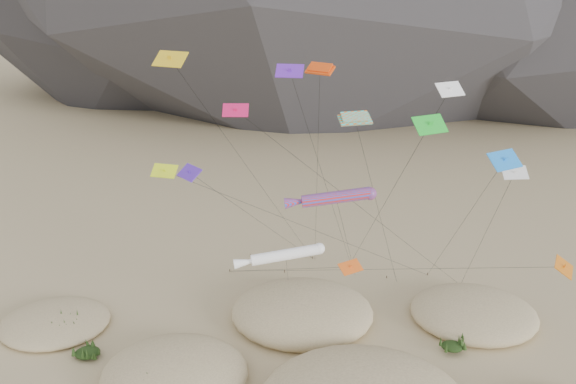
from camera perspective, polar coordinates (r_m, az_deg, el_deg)
name	(u,v)px	position (r m, az deg, el deg)	size (l,w,h in m)	color
kite_stakes	(336,269)	(61.63, 4.92, -7.77)	(24.25, 5.86, 0.30)	#3F2D1E
rainbow_tube_kite	(333,198)	(44.83, 4.57, -0.59)	(7.46, 11.97, 14.32)	red
white_tube_kite	(282,255)	(45.99, -0.64, -6.47)	(7.49, 10.95, 9.48)	white
orange_parafoil	(320,73)	(44.34, 3.26, 12.01)	(2.38, 13.28, 23.76)	#E3410B
multi_parafoil	(356,121)	(42.41, 6.90, 7.19)	(7.52, 11.24, 20.62)	orange
delta_kites	(360,156)	(41.98, 7.29, 3.69)	(31.17, 21.96, 24.99)	#D8650B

